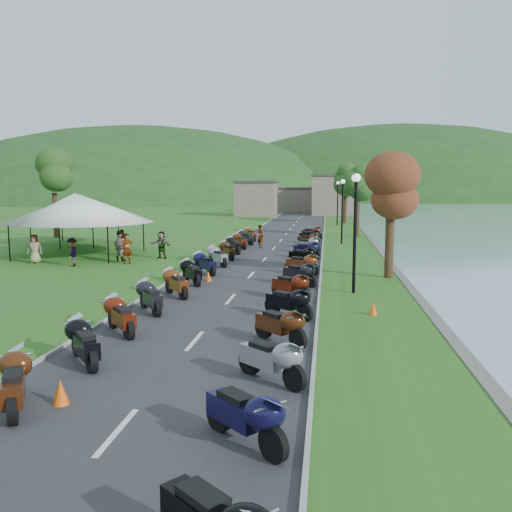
{
  "coord_description": "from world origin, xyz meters",
  "views": [
    {
      "loc": [
        3.82,
        -5.16,
        4.57
      ],
      "look_at": [
        0.54,
        19.8,
        1.3
      ],
      "focal_mm": 38.0,
      "sensor_mm": 36.0,
      "label": 1
    }
  ],
  "objects_px": {
    "vendor_tent_main": "(81,225)",
    "pedestrian_b": "(120,261)",
    "pedestrian_a": "(128,264)",
    "pedestrian_c": "(73,266)"
  },
  "relations": [
    {
      "from": "vendor_tent_main",
      "to": "pedestrian_b",
      "type": "bearing_deg",
      "value": -32.14
    },
    {
      "from": "pedestrian_a",
      "to": "pedestrian_c",
      "type": "height_order",
      "value": "pedestrian_a"
    },
    {
      "from": "pedestrian_b",
      "to": "pedestrian_a",
      "type": "bearing_deg",
      "value": 148.08
    },
    {
      "from": "pedestrian_a",
      "to": "pedestrian_b",
      "type": "xyz_separation_m",
      "value": [
        -0.82,
        0.97,
        0.0
      ]
    },
    {
      "from": "vendor_tent_main",
      "to": "pedestrian_a",
      "type": "relative_size",
      "value": 3.49
    },
    {
      "from": "pedestrian_a",
      "to": "pedestrian_c",
      "type": "relative_size",
      "value": 1.1
    },
    {
      "from": "pedestrian_b",
      "to": "pedestrian_c",
      "type": "bearing_deg",
      "value": 69.16
    },
    {
      "from": "pedestrian_b",
      "to": "pedestrian_c",
      "type": "height_order",
      "value": "pedestrian_b"
    },
    {
      "from": "vendor_tent_main",
      "to": "pedestrian_a",
      "type": "bearing_deg",
      "value": -36.27
    },
    {
      "from": "vendor_tent_main",
      "to": "pedestrian_b",
      "type": "relative_size",
      "value": 3.33
    }
  ]
}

